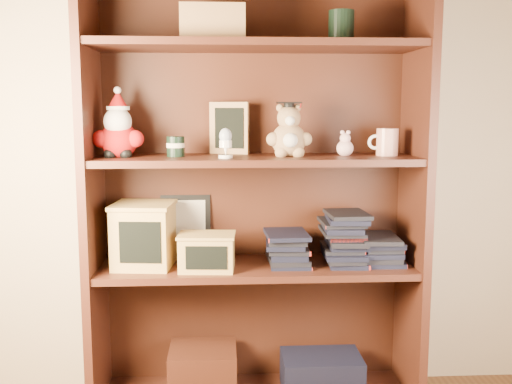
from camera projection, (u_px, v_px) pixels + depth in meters
bookcase at (255, 201)px, 2.22m from camera, size 1.20×0.35×1.60m
shelf_lower at (256, 268)px, 2.21m from camera, size 1.14×0.33×0.02m
shelf_upper at (256, 160)px, 2.15m from camera, size 1.14×0.33×0.02m
santa_plush at (118, 131)px, 2.10m from camera, size 0.18×0.13×0.25m
teachers_tin at (176, 146)px, 2.13m from camera, size 0.06×0.06×0.07m
chalkboard_plaque at (229, 129)px, 2.24m from camera, size 0.15×0.11×0.19m
egg_cup at (226, 142)px, 2.06m from camera, size 0.05×0.05×0.10m
grad_teddy_bear at (289, 135)px, 2.14m from camera, size 0.16×0.14×0.20m
pink_figurine at (345, 146)px, 2.16m from camera, size 0.06×0.06×0.10m
teacher_mug at (387, 142)px, 2.17m from camera, size 0.11×0.08×0.10m
certificate_frame at (186, 226)px, 2.31m from camera, size 0.19×0.05×0.24m
treats_box at (144, 235)px, 2.17m from camera, size 0.23×0.23×0.23m
pencils_box at (207, 252)px, 2.12m from camera, size 0.21×0.16×0.13m
book_stack_left at (288, 249)px, 2.20m from camera, size 0.14×0.20×0.11m
book_stack_mid at (344, 238)px, 2.21m from camera, size 0.14×0.20×0.19m
book_stack_right at (380, 250)px, 2.22m from camera, size 0.14×0.20×0.10m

